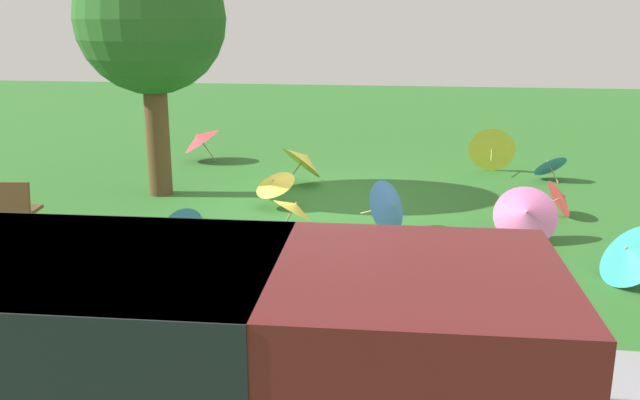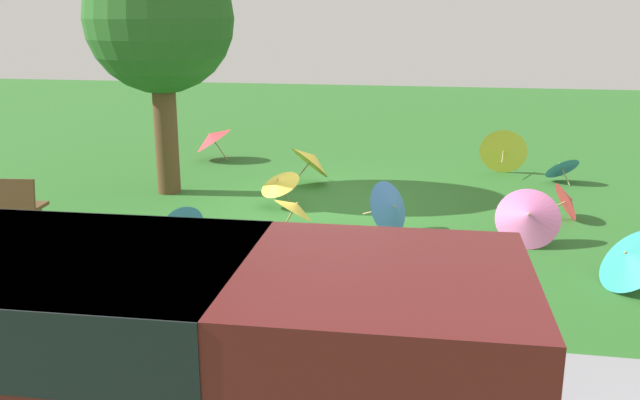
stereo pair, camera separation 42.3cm
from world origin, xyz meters
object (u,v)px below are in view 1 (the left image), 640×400
at_px(parasol_yellow_4, 294,207).
at_px(parasol_yellow_3, 304,159).
at_px(parasol_blue_3, 390,206).
at_px(parasol_pink_0, 526,214).
at_px(parasol_blue_0, 549,164).
at_px(parasol_blue_5, 181,225).
at_px(parasol_yellow_0, 492,148).
at_px(parasol_teal_0, 630,252).
at_px(parasol_red_2, 561,197).
at_px(shade_tree, 151,21).
at_px(parasol_red_0, 199,138).
at_px(van_dark, 203,343).
at_px(parasol_yellow_1, 274,183).

bearing_deg(parasol_yellow_4, parasol_yellow_3, -83.85).
bearing_deg(parasol_yellow_3, parasol_blue_3, 121.96).
distance_m(parasol_pink_0, parasol_yellow_3, 4.69).
relative_size(parasol_blue_0, parasol_blue_5, 1.36).
relative_size(parasol_yellow_0, parasol_pink_0, 1.04).
bearing_deg(parasol_yellow_3, parasol_pink_0, 140.72).
distance_m(parasol_teal_0, parasol_blue_3, 3.34).
xyz_separation_m(parasol_teal_0, parasol_yellow_4, (4.31, -1.34, 0.02)).
relative_size(parasol_yellow_0, parasol_teal_0, 0.88).
height_order(parasol_yellow_0, parasol_pink_0, parasol_yellow_0).
bearing_deg(parasol_red_2, shade_tree, -4.16).
relative_size(parasol_blue_0, parasol_yellow_4, 1.00).
height_order(parasol_pink_0, parasol_blue_5, parasol_pink_0).
relative_size(shade_tree, parasol_blue_0, 5.00).
xyz_separation_m(parasol_red_0, parasol_yellow_4, (-2.93, 4.81, -0.11)).
xyz_separation_m(van_dark, shade_tree, (3.04, -7.25, 2.11)).
xyz_separation_m(parasol_yellow_3, parasol_red_2, (-4.40, 1.54, -0.18)).
bearing_deg(parasol_yellow_0, parasol_blue_0, 146.97).
height_order(parasol_yellow_1, parasol_teal_0, parasol_teal_0).
height_order(parasol_yellow_3, parasol_blue_5, parasol_yellow_3).
height_order(parasol_blue_0, parasol_blue_3, parasol_blue_3).
bearing_deg(parasol_yellow_0, parasol_pink_0, 90.00).
xyz_separation_m(van_dark, parasol_blue_5, (1.73, -4.53, -0.60)).
distance_m(parasol_blue_0, parasol_red_2, 2.55).
distance_m(van_dark, parasol_teal_0, 5.67).
height_order(parasol_yellow_3, parasol_red_2, parasol_yellow_3).
bearing_deg(parasol_blue_3, parasol_yellow_4, 10.82).
height_order(shade_tree, parasol_blue_3, shade_tree).
height_order(parasol_blue_5, parasol_yellow_4, parasol_yellow_4).
bearing_deg(parasol_blue_0, parasol_red_0, -6.29).
distance_m(shade_tree, parasol_yellow_4, 4.28).
bearing_deg(parasol_blue_3, parasol_yellow_3, -58.04).
relative_size(parasol_red_2, parasol_yellow_4, 0.82).
relative_size(van_dark, parasol_red_0, 4.54).
relative_size(parasol_yellow_0, parasol_yellow_1, 1.04).
distance_m(parasol_pink_0, parasol_blue_3, 1.93).
xyz_separation_m(parasol_yellow_0, parasol_blue_3, (1.92, 4.41, -0.08)).
relative_size(parasol_yellow_0, parasol_yellow_3, 0.85).
height_order(parasol_pink_0, parasol_red_2, parasol_pink_0).
height_order(parasol_red_0, parasol_yellow_4, parasol_red_0).
relative_size(van_dark, parasol_pink_0, 4.92).
height_order(van_dark, parasol_blue_0, van_dark).
relative_size(parasol_blue_3, parasol_yellow_4, 1.06).
bearing_deg(parasol_yellow_0, parasol_blue_5, 48.68).
xyz_separation_m(parasol_red_2, parasol_blue_5, (5.54, 2.22, -0.01)).
height_order(parasol_yellow_0, parasol_yellow_4, parasol_yellow_0).
relative_size(parasol_blue_3, parasol_blue_5, 1.43).
xyz_separation_m(parasol_yellow_0, parasol_teal_0, (-1.01, 6.02, -0.08)).
relative_size(shade_tree, parasol_pink_0, 4.58).
xyz_separation_m(parasol_yellow_0, parasol_yellow_3, (3.63, 1.66, 0.01)).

